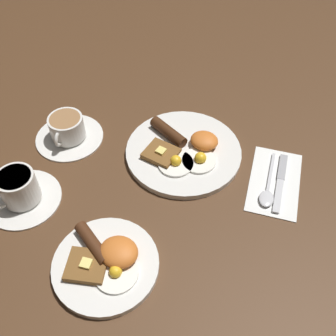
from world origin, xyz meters
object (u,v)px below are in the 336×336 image
(breakfast_plate_near, at_px, (184,151))
(breakfast_plate_far, at_px, (106,262))
(knife, at_px, (281,179))
(teacup_near, at_px, (68,131))
(teacup_far, at_px, (20,191))
(spoon, at_px, (267,192))

(breakfast_plate_near, xyz_separation_m, breakfast_plate_far, (0.03, 0.33, 0.00))
(breakfast_plate_far, bearing_deg, knife, -127.91)
(teacup_near, bearing_deg, knife, -172.43)
(breakfast_plate_near, relative_size, teacup_far, 1.69)
(teacup_near, xyz_separation_m, knife, (-0.51, -0.07, -0.02))
(teacup_near, relative_size, teacup_far, 1.03)
(breakfast_plate_far, distance_m, teacup_near, 0.37)
(knife, bearing_deg, breakfast_plate_far, -43.98)
(breakfast_plate_near, bearing_deg, knife, -177.98)
(breakfast_plate_near, relative_size, knife, 1.61)
(breakfast_plate_near, height_order, breakfast_plate_far, breakfast_plate_far)
(knife, relative_size, spoon, 1.05)
(breakfast_plate_far, height_order, teacup_far, teacup_far)
(teacup_far, height_order, spoon, teacup_far)
(breakfast_plate_far, relative_size, knife, 1.20)
(knife, bearing_deg, spoon, -26.56)
(breakfast_plate_near, height_order, knife, breakfast_plate_near)
(breakfast_plate_near, distance_m, knife, 0.23)
(teacup_near, height_order, spoon, teacup_near)
(spoon, bearing_deg, teacup_far, -71.68)
(knife, bearing_deg, teacup_near, -88.50)
(breakfast_plate_near, bearing_deg, teacup_far, 43.89)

